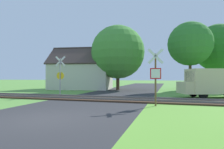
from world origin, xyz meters
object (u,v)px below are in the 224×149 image
(tree_right, at_px, (190,44))
(mail_truck, at_px, (214,82))
(crossing_sign_far, at_px, (60,74))
(tree_far, at_px, (218,48))
(house, at_px, (82,75))
(tree_center, at_px, (118,52))
(stop_sign_near, at_px, (156,74))

(tree_right, xyz_separation_m, mail_truck, (1.15, -6.01, -3.96))
(crossing_sign_far, height_order, tree_far, tree_far)
(crossing_sign_far, xyz_separation_m, tree_right, (11.07, 8.09, 3.30))
(house, bearing_deg, tree_center, -10.33)
(mail_truck, bearing_deg, stop_sign_near, 125.24)
(crossing_sign_far, bearing_deg, house, 89.74)
(house, height_order, tree_far, tree_far)
(crossing_sign_far, relative_size, tree_far, 0.41)
(stop_sign_near, distance_m, crossing_sign_far, 8.98)
(house, xyz_separation_m, mail_truck, (14.48, -7.10, -0.60))
(crossing_sign_far, relative_size, tree_center, 0.42)
(tree_right, distance_m, tree_center, 8.38)
(tree_right, relative_size, tree_center, 0.95)
(tree_center, height_order, mail_truck, tree_center)
(stop_sign_near, distance_m, house, 16.59)
(stop_sign_near, height_order, tree_center, tree_center)
(crossing_sign_far, relative_size, house, 0.40)
(stop_sign_near, relative_size, tree_right, 0.42)
(crossing_sign_far, distance_m, tree_far, 20.12)
(crossing_sign_far, bearing_deg, stop_sign_near, -38.41)
(tree_center, distance_m, tree_far, 12.85)
(house, distance_m, tree_far, 17.92)
(tree_right, relative_size, mail_truck, 1.45)
(crossing_sign_far, height_order, house, house)
(stop_sign_near, height_order, tree_far, tree_far)
(stop_sign_near, xyz_separation_m, crossing_sign_far, (-8.19, 3.70, 0.11))
(crossing_sign_far, height_order, tree_right, tree_right)
(house, relative_size, tree_far, 1.02)
(stop_sign_near, relative_size, house, 0.38)
(tree_right, height_order, tree_far, tree_far)
(house, distance_m, mail_truck, 16.14)
(tree_center, height_order, tree_far, tree_far)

